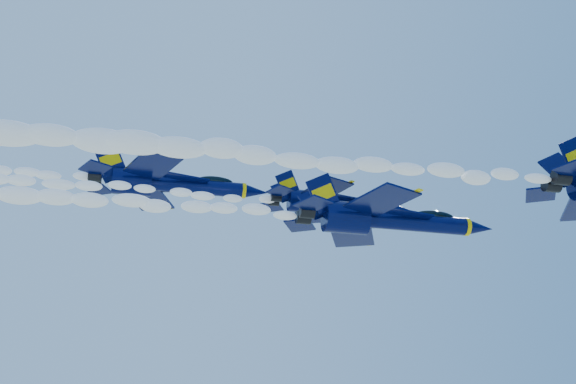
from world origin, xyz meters
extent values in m
cube|color=#030835|center=(15.46, -13.76, 151.52)|extent=(3.57, 1.13, 3.84)
cylinder|color=black|center=(14.04, -15.62, 149.77)|extent=(1.31, 1.20, 1.20)
cylinder|color=black|center=(14.04, -14.20, 149.77)|extent=(1.31, 1.20, 1.20)
ellipsoid|color=white|center=(-12.63, -14.91, 149.50)|extent=(52.23, 2.29, 2.06)
cylinder|color=#030835|center=(6.65, -3.08, 150.15)|extent=(9.87, 1.64, 1.64)
ellipsoid|color=#030835|center=(-0.26, -3.08, 150.09)|extent=(1.71, 2.96, 7.02)
cone|color=#030835|center=(13.01, -3.08, 150.15)|extent=(2.85, 1.64, 1.64)
cylinder|color=#FFCD00|center=(11.69, -3.08, 150.15)|extent=(0.38, 1.71, 1.71)
ellipsoid|color=black|center=(8.51, -3.08, 150.97)|extent=(3.95, 1.28, 1.09)
cube|color=#FFCD00|center=(8.51, -3.08, 150.64)|extent=(4.60, 1.10, 0.20)
cube|color=#030835|center=(1.72, -7.47, 150.15)|extent=(5.88, 6.97, 0.20)
cube|color=#030835|center=(1.72, 1.30, 150.15)|extent=(5.88, 6.97, 0.20)
cube|color=#FFCD00|center=(3.25, -7.47, 150.26)|extent=(2.64, 5.49, 0.11)
cube|color=#FFCD00|center=(3.25, 1.30, 150.26)|extent=(2.64, 5.49, 0.11)
cube|color=#030835|center=(-2.67, -4.23, 151.79)|extent=(3.57, 1.13, 3.84)
cube|color=#030835|center=(-2.67, -1.93, 151.79)|extent=(3.57, 1.13, 3.84)
cylinder|color=black|center=(-4.09, -3.79, 150.04)|extent=(1.32, 1.21, 1.21)
cylinder|color=black|center=(-4.09, -2.37, 150.04)|extent=(1.32, 1.21, 1.21)
cube|color=#FFCD00|center=(3.36, -3.08, 151.00)|extent=(12.06, 0.38, 0.09)
cylinder|color=#030835|center=(2.88, 3.84, 154.51)|extent=(7.74, 1.29, 1.29)
ellipsoid|color=#030835|center=(-2.54, 3.84, 154.47)|extent=(1.34, 2.32, 5.50)
cone|color=#030835|center=(7.86, 3.84, 154.51)|extent=(2.24, 1.29, 1.29)
cylinder|color=#FFCD00|center=(6.83, 3.84, 154.51)|extent=(0.30, 1.34, 1.34)
ellipsoid|color=black|center=(4.34, 3.84, 155.16)|extent=(3.10, 1.01, 0.85)
cube|color=#FFCD00|center=(4.34, 3.84, 154.90)|extent=(3.61, 0.86, 0.15)
cube|color=#030835|center=(-0.99, 0.40, 154.51)|extent=(4.61, 5.46, 0.15)
cube|color=#030835|center=(-0.99, 7.28, 154.51)|extent=(4.61, 5.46, 0.15)
cube|color=#FFCD00|center=(0.21, 0.40, 154.60)|extent=(2.07, 4.31, 0.09)
cube|color=#FFCD00|center=(0.21, 7.28, 154.60)|extent=(2.07, 4.31, 0.09)
cube|color=#030835|center=(-4.43, 2.94, 155.80)|extent=(2.80, 0.88, 3.01)
cube|color=#030835|center=(-4.43, 4.74, 155.80)|extent=(2.80, 0.88, 3.01)
cylinder|color=black|center=(-5.55, 3.28, 154.43)|extent=(1.03, 0.95, 0.95)
cylinder|color=black|center=(-5.55, 4.40, 154.43)|extent=(1.03, 0.95, 0.95)
cube|color=#FFCD00|center=(0.30, 3.84, 155.18)|extent=(9.46, 0.30, 0.07)
ellipsoid|color=white|center=(-32.09, 3.84, 154.16)|extent=(52.23, 1.80, 1.62)
cylinder|color=#030835|center=(-13.06, 9.51, 157.64)|extent=(9.93, 1.65, 1.65)
ellipsoid|color=#030835|center=(-20.01, 9.51, 157.59)|extent=(1.72, 2.98, 7.06)
cone|color=#030835|center=(-6.66, 9.51, 157.64)|extent=(2.87, 1.65, 1.65)
cylinder|color=#FFCD00|center=(-7.98, 9.51, 157.64)|extent=(0.39, 1.72, 1.72)
ellipsoid|color=black|center=(-11.18, 9.51, 158.47)|extent=(3.97, 1.29, 1.09)
cube|color=#FFCD00|center=(-11.18, 9.51, 158.14)|extent=(4.63, 1.10, 0.20)
cube|color=#030835|center=(-18.02, 5.10, 157.64)|extent=(5.91, 7.01, 0.20)
cube|color=#030835|center=(-18.02, 13.92, 157.64)|extent=(5.91, 7.01, 0.20)
cube|color=#FFCD00|center=(-16.48, 5.10, 157.75)|extent=(2.66, 5.53, 0.11)
cube|color=#FFCD00|center=(-16.48, 13.92, 157.75)|extent=(2.66, 5.53, 0.11)
cube|color=#030835|center=(-22.43, 8.35, 159.30)|extent=(3.59, 1.14, 3.87)
cube|color=#030835|center=(-22.43, 10.67, 159.30)|extent=(3.59, 1.14, 3.87)
cylinder|color=black|center=(-23.87, 8.79, 157.53)|extent=(1.32, 1.21, 1.21)
cylinder|color=black|center=(-23.87, 10.23, 157.53)|extent=(1.32, 1.21, 1.21)
cube|color=#FFCD00|center=(-16.37, 9.51, 158.50)|extent=(12.14, 0.39, 0.09)
camera|label=1|loc=(-18.45, -62.04, 124.93)|focal=45.00mm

